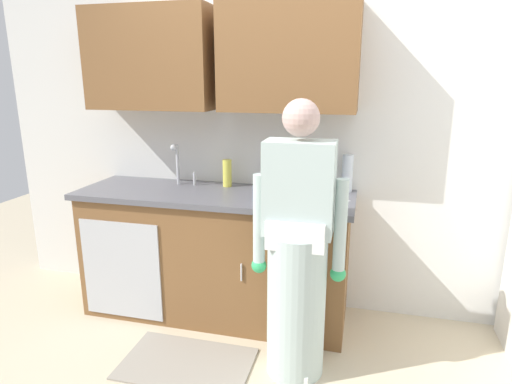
{
  "coord_description": "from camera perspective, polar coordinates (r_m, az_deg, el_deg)",
  "views": [
    {
      "loc": [
        0.46,
        -2.09,
        1.72
      ],
      "look_at": [
        -0.21,
        0.55,
        1.0
      ],
      "focal_mm": 30.27,
      "sensor_mm": 36.0,
      "label": 1
    }
  ],
  "objects": [
    {
      "name": "ground_plane",
      "position": [
        2.74,
        1.49,
        -24.01
      ],
      "size": [
        9.0,
        9.0,
        0.0
      ],
      "primitive_type": "plane",
      "color": "beige"
    },
    {
      "name": "kitchen_wall_with_uppers",
      "position": [
        3.15,
        3.27,
        10.35
      ],
      "size": [
        4.8,
        0.44,
        2.7
      ],
      "color": "silver",
      "rests_on": "ground"
    },
    {
      "name": "counter_cabinet",
      "position": [
        3.23,
        -5.38,
        -8.44
      ],
      "size": [
        1.9,
        0.62,
        0.9
      ],
      "color": "brown",
      "rests_on": "ground"
    },
    {
      "name": "countertop",
      "position": [
        3.07,
        -5.52,
        -0.34
      ],
      "size": [
        1.96,
        0.66,
        0.04
      ],
      "primitive_type": "cube",
      "color": "#595960",
      "rests_on": "counter_cabinet"
    },
    {
      "name": "sink",
      "position": [
        3.19,
        -10.59,
        0.14
      ],
      "size": [
        0.5,
        0.36,
        0.35
      ],
      "color": "#B7BABF",
      "rests_on": "counter_cabinet"
    },
    {
      "name": "person_at_sink",
      "position": [
        2.5,
        5.46,
        -9.48
      ],
      "size": [
        0.55,
        0.34,
        1.62
      ],
      "color": "white",
      "rests_on": "ground"
    },
    {
      "name": "floor_mat",
      "position": [
        2.91,
        -9.14,
        -21.45
      ],
      "size": [
        0.8,
        0.5,
        0.01
      ],
      "primitive_type": "cube",
      "color": "gray",
      "rests_on": "ground"
    },
    {
      "name": "bottle_cleaner_spray",
      "position": [
        3.19,
        -3.83,
        2.52
      ],
      "size": [
        0.07,
        0.07,
        0.2
      ],
      "primitive_type": "cylinder",
      "color": "#D8D14C",
      "rests_on": "countertop"
    },
    {
      "name": "bottle_water_tall",
      "position": [
        3.11,
        7.0,
        2.66
      ],
      "size": [
        0.08,
        0.08,
        0.26
      ],
      "primitive_type": "cylinder",
      "color": "silver",
      "rests_on": "countertop"
    },
    {
      "name": "bottle_soap",
      "position": [
        3.1,
        11.96,
        2.44
      ],
      "size": [
        0.08,
        0.08,
        0.27
      ],
      "primitive_type": "cylinder",
      "color": "silver",
      "rests_on": "countertop"
    },
    {
      "name": "cup_by_sink",
      "position": [
        2.83,
        0.32,
        -0.12
      ],
      "size": [
        0.08,
        0.08,
        0.1
      ],
      "primitive_type": "cylinder",
      "color": "#33478C",
      "rests_on": "countertop"
    },
    {
      "name": "knife_on_counter",
      "position": [
        2.8,
        10.68,
        -1.54
      ],
      "size": [
        0.16,
        0.21,
        0.01
      ],
      "primitive_type": "cube",
      "rotation": [
        0.0,
        0.0,
        4.1
      ],
      "color": "silver",
      "rests_on": "countertop"
    },
    {
      "name": "sponge",
      "position": [
        3.02,
        7.24,
        0.03
      ],
      "size": [
        0.11,
        0.07,
        0.03
      ],
      "primitive_type": "cube",
      "color": "#4CBF4C",
      "rests_on": "countertop"
    }
  ]
}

